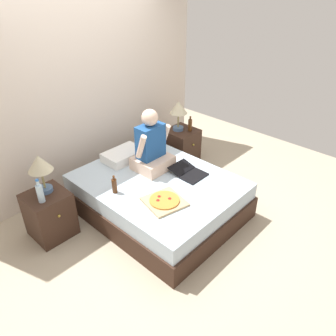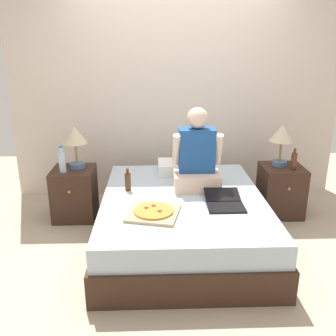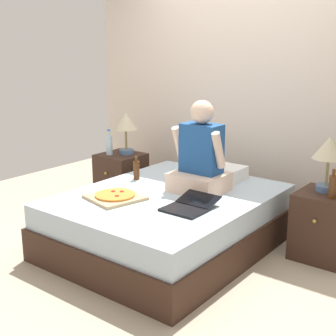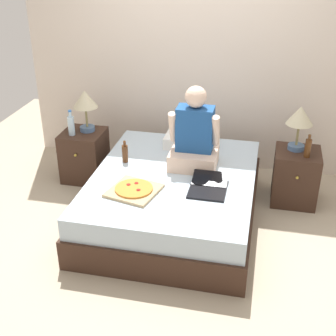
{
  "view_description": "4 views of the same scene",
  "coord_description": "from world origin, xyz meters",
  "px_view_note": "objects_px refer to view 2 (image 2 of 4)",
  "views": [
    {
      "loc": [
        -2.31,
        -2.34,
        2.65
      ],
      "look_at": [
        0.1,
        -0.08,
        0.63
      ],
      "focal_mm": 35.0,
      "sensor_mm": 36.0,
      "label": 1
    },
    {
      "loc": [
        -0.26,
        -3.18,
        1.83
      ],
      "look_at": [
        -0.15,
        -0.18,
        0.81
      ],
      "focal_mm": 40.0,
      "sensor_mm": 36.0,
      "label": 2
    },
    {
      "loc": [
        2.3,
        -2.99,
        1.7
      ],
      "look_at": [
        -0.03,
        0.03,
        0.69
      ],
      "focal_mm": 50.0,
      "sensor_mm": 36.0,
      "label": 3
    },
    {
      "loc": [
        0.77,
        -3.72,
        2.53
      ],
      "look_at": [
        -0.01,
        -0.2,
        0.65
      ],
      "focal_mm": 50.0,
      "sensor_mm": 36.0,
      "label": 4
    }
  ],
  "objects_px": {
    "lamp_on_right_nightstand": "(282,136)",
    "beer_bottle_on_bed": "(128,181)",
    "bed": "(183,220)",
    "laptop": "(225,203)",
    "nightstand_left": "(75,193)",
    "nightstand_right": "(281,190)",
    "water_bottle": "(62,162)",
    "beer_bottle": "(294,161)",
    "pizza_box": "(154,212)",
    "lamp_on_left_nightstand": "(75,138)",
    "person_seated": "(197,159)"
  },
  "relations": [
    {
      "from": "lamp_on_right_nightstand",
      "to": "laptop",
      "type": "xyz_separation_m",
      "value": [
        -0.75,
        -0.86,
        -0.38
      ]
    },
    {
      "from": "water_bottle",
      "to": "beer_bottle_on_bed",
      "type": "height_order",
      "value": "water_bottle"
    },
    {
      "from": "water_bottle",
      "to": "person_seated",
      "type": "bearing_deg",
      "value": -11.14
    },
    {
      "from": "person_seated",
      "to": "pizza_box",
      "type": "bearing_deg",
      "value": -124.16
    },
    {
      "from": "water_bottle",
      "to": "nightstand_right",
      "type": "relative_size",
      "value": 0.5
    },
    {
      "from": "beer_bottle_on_bed",
      "to": "lamp_on_left_nightstand",
      "type": "bearing_deg",
      "value": 139.82
    },
    {
      "from": "nightstand_right",
      "to": "beer_bottle",
      "type": "distance_m",
      "value": 0.39
    },
    {
      "from": "bed",
      "to": "pizza_box",
      "type": "relative_size",
      "value": 3.96
    },
    {
      "from": "beer_bottle",
      "to": "pizza_box",
      "type": "height_order",
      "value": "beer_bottle"
    },
    {
      "from": "lamp_on_left_nightstand",
      "to": "nightstand_right",
      "type": "bearing_deg",
      "value": -1.29
    },
    {
      "from": "pizza_box",
      "to": "beer_bottle_on_bed",
      "type": "height_order",
      "value": "beer_bottle_on_bed"
    },
    {
      "from": "beer_bottle_on_bed",
      "to": "water_bottle",
      "type": "bearing_deg",
      "value": 153.62
    },
    {
      "from": "nightstand_left",
      "to": "beer_bottle",
      "type": "height_order",
      "value": "beer_bottle"
    },
    {
      "from": "water_bottle",
      "to": "pizza_box",
      "type": "height_order",
      "value": "water_bottle"
    },
    {
      "from": "person_seated",
      "to": "beer_bottle_on_bed",
      "type": "height_order",
      "value": "person_seated"
    },
    {
      "from": "lamp_on_right_nightstand",
      "to": "beer_bottle_on_bed",
      "type": "relative_size",
      "value": 2.05
    },
    {
      "from": "lamp_on_right_nightstand",
      "to": "water_bottle",
      "type": "bearing_deg",
      "value": -176.53
    },
    {
      "from": "nightstand_left",
      "to": "water_bottle",
      "type": "distance_m",
      "value": 0.41
    },
    {
      "from": "nightstand_right",
      "to": "beer_bottle",
      "type": "relative_size",
      "value": 2.4
    },
    {
      "from": "nightstand_right",
      "to": "beer_bottle_on_bed",
      "type": "xyz_separation_m",
      "value": [
        -1.65,
        -0.43,
        0.29
      ]
    },
    {
      "from": "pizza_box",
      "to": "lamp_on_left_nightstand",
      "type": "bearing_deg",
      "value": 128.56
    },
    {
      "from": "nightstand_right",
      "to": "beer_bottle_on_bed",
      "type": "distance_m",
      "value": 1.73
    },
    {
      "from": "water_bottle",
      "to": "person_seated",
      "type": "height_order",
      "value": "person_seated"
    },
    {
      "from": "pizza_box",
      "to": "beer_bottle_on_bed",
      "type": "distance_m",
      "value": 0.6
    },
    {
      "from": "nightstand_left",
      "to": "pizza_box",
      "type": "distance_m",
      "value": 1.32
    },
    {
      "from": "nightstand_left",
      "to": "nightstand_right",
      "type": "relative_size",
      "value": 1.0
    },
    {
      "from": "beer_bottle_on_bed",
      "to": "laptop",
      "type": "bearing_deg",
      "value": -23.67
    },
    {
      "from": "nightstand_left",
      "to": "lamp_on_right_nightstand",
      "type": "xyz_separation_m",
      "value": [
        2.23,
        0.05,
        0.6
      ]
    },
    {
      "from": "nightstand_left",
      "to": "laptop",
      "type": "xyz_separation_m",
      "value": [
        1.48,
        -0.81,
        0.22
      ]
    },
    {
      "from": "laptop",
      "to": "beer_bottle",
      "type": "bearing_deg",
      "value": 39.93
    },
    {
      "from": "lamp_on_right_nightstand",
      "to": "laptop",
      "type": "relative_size",
      "value": 1.09
    },
    {
      "from": "lamp_on_left_nightstand",
      "to": "lamp_on_right_nightstand",
      "type": "height_order",
      "value": "same"
    },
    {
      "from": "nightstand_left",
      "to": "lamp_on_left_nightstand",
      "type": "relative_size",
      "value": 1.23
    },
    {
      "from": "beer_bottle",
      "to": "beer_bottle_on_bed",
      "type": "distance_m",
      "value": 1.75
    },
    {
      "from": "laptop",
      "to": "water_bottle",
      "type": "bearing_deg",
      "value": 155.11
    },
    {
      "from": "water_bottle",
      "to": "nightstand_right",
      "type": "xyz_separation_m",
      "value": [
        2.34,
        0.09,
        -0.39
      ]
    },
    {
      "from": "bed",
      "to": "laptop",
      "type": "relative_size",
      "value": 4.6
    },
    {
      "from": "pizza_box",
      "to": "beer_bottle_on_bed",
      "type": "bearing_deg",
      "value": 114.29
    },
    {
      "from": "nightstand_left",
      "to": "lamp_on_right_nightstand",
      "type": "height_order",
      "value": "lamp_on_right_nightstand"
    },
    {
      "from": "bed",
      "to": "nightstand_left",
      "type": "xyz_separation_m",
      "value": [
        -1.13,
        0.6,
        0.04
      ]
    },
    {
      "from": "person_seated",
      "to": "laptop",
      "type": "height_order",
      "value": "person_seated"
    },
    {
      "from": "person_seated",
      "to": "pizza_box",
      "type": "distance_m",
      "value": 0.79
    },
    {
      "from": "person_seated",
      "to": "laptop",
      "type": "bearing_deg",
      "value": -66.15
    },
    {
      "from": "beer_bottle",
      "to": "laptop",
      "type": "height_order",
      "value": "beer_bottle"
    },
    {
      "from": "nightstand_left",
      "to": "bed",
      "type": "bearing_deg",
      "value": -28.09
    },
    {
      "from": "nightstand_right",
      "to": "pizza_box",
      "type": "height_order",
      "value": "nightstand_right"
    },
    {
      "from": "nightstand_left",
      "to": "lamp_on_right_nightstand",
      "type": "distance_m",
      "value": 2.31
    },
    {
      "from": "pizza_box",
      "to": "water_bottle",
      "type": "bearing_deg",
      "value": 136.63
    },
    {
      "from": "lamp_on_left_nightstand",
      "to": "lamp_on_right_nightstand",
      "type": "bearing_deg",
      "value": 0.0
    },
    {
      "from": "nightstand_right",
      "to": "water_bottle",
      "type": "bearing_deg",
      "value": -177.8
    }
  ]
}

